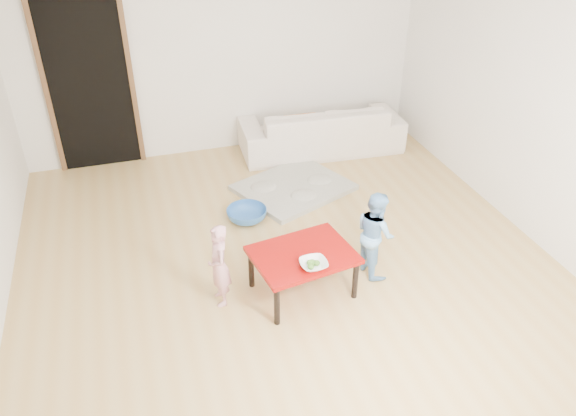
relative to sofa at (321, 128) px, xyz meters
name	(u,v)px	position (x,y,z in m)	size (l,w,h in m)	color
floor	(282,253)	(-1.15, -2.05, -0.30)	(5.00, 5.00, 0.01)	tan
back_wall	(222,50)	(-1.15, 0.45, 1.00)	(5.00, 0.02, 2.60)	white
right_wall	(528,100)	(1.35, -2.05, 1.00)	(0.02, 5.00, 2.60)	white
doorway	(90,86)	(-2.75, 0.43, 0.72)	(1.02, 0.08, 2.11)	brown
sofa	(321,128)	(0.00, 0.00, 0.00)	(2.08, 0.81, 0.61)	white
cushion	(302,125)	(-0.31, -0.17, 0.16)	(0.46, 0.41, 0.12)	orange
red_table	(303,272)	(-1.13, -2.64, -0.09)	(0.85, 0.64, 0.43)	#8C0A07
bowl	(314,264)	(-1.11, -2.85, 0.15)	(0.23, 0.23, 0.06)	white
broccoli	(314,264)	(-1.11, -2.85, 0.15)	(0.12, 0.12, 0.06)	#2D5919
child_pink	(219,266)	(-1.85, -2.55, 0.08)	(0.28, 0.19, 0.77)	#E26776
child_blue	(375,233)	(-0.41, -2.54, 0.12)	(0.41, 0.32, 0.84)	#5CA5D6
basin	(247,215)	(-1.33, -1.37, -0.24)	(0.43, 0.43, 0.13)	#2D61AA
blanket	(294,187)	(-0.66, -0.90, -0.27)	(1.18, 0.98, 0.06)	#B6B1A0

